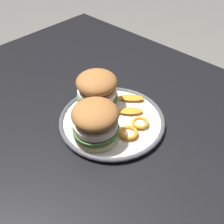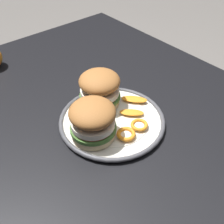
{
  "view_description": "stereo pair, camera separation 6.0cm",
  "coord_description": "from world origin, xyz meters",
  "views": [
    {
      "loc": [
        -0.35,
        0.44,
        1.25
      ],
      "look_at": [
        0.01,
        0.05,
        0.78
      ],
      "focal_mm": 42.86,
      "sensor_mm": 36.0,
      "label": 1
    },
    {
      "loc": [
        -0.4,
        0.4,
        1.25
      ],
      "look_at": [
        0.01,
        0.05,
        0.78
      ],
      "focal_mm": 42.86,
      "sensor_mm": 36.0,
      "label": 2
    }
  ],
  "objects": [
    {
      "name": "dining_table",
      "position": [
        0.0,
        0.0,
        0.64
      ],
      "size": [
        1.28,
        0.83,
        0.74
      ],
      "color": "black",
      "rests_on": "ground"
    },
    {
      "name": "dinner_plate",
      "position": [
        0.01,
        0.05,
        0.75
      ],
      "size": [
        0.29,
        0.29,
        0.02
      ],
      "color": "silver",
      "rests_on": "dining_table"
    },
    {
      "name": "sandwich_half_left",
      "position": [
        -0.01,
        0.13,
        0.81
      ],
      "size": [
        0.16,
        0.16,
        0.1
      ],
      "color": "beige",
      "rests_on": "dinner_plate"
    },
    {
      "name": "sandwich_half_right",
      "position": [
        0.08,
        0.04,
        0.81
      ],
      "size": [
        0.16,
        0.16,
        0.1
      ],
      "color": "beige",
      "rests_on": "dinner_plate"
    },
    {
      "name": "orange_peel_curled",
      "position": [
        -0.06,
        0.07,
        0.76
      ],
      "size": [
        0.07,
        0.07,
        0.01
      ],
      "color": "orange",
      "rests_on": "dinner_plate"
    },
    {
      "name": "orange_peel_strip_long",
      "position": [
        -0.01,
        -0.0,
        0.76
      ],
      "size": [
        0.07,
        0.07,
        0.01
      ],
      "color": "orange",
      "rests_on": "dinner_plate"
    },
    {
      "name": "orange_peel_strip_short",
      "position": [
        0.02,
        -0.05,
        0.76
      ],
      "size": [
        0.08,
        0.07,
        0.01
      ],
      "color": "orange",
      "rests_on": "dinner_plate"
    },
    {
      "name": "orange_peel_small_curl",
      "position": [
        -0.06,
        0.02,
        0.76
      ],
      "size": [
        0.05,
        0.05,
        0.01
      ],
      "color": "orange",
      "rests_on": "dinner_plate"
    }
  ]
}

